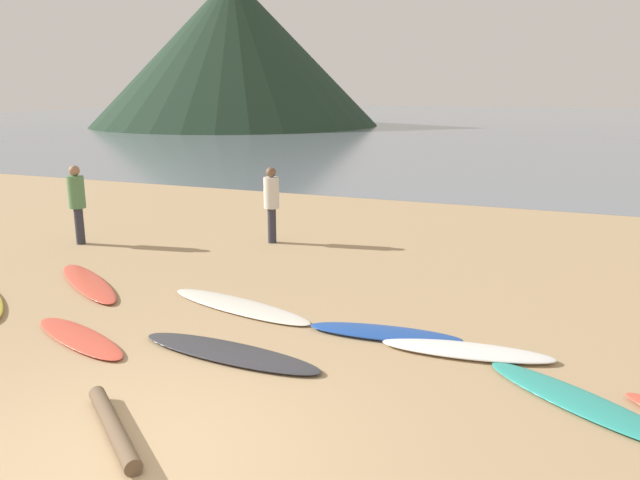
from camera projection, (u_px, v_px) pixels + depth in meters
ground_plane at (404, 234)px, 14.42m from camera, size 120.00×120.00×0.20m
ocean_water at (536, 121)px, 62.82m from camera, size 140.00×100.00×0.01m
headland_hill at (234, 51)px, 54.76m from camera, size 25.72×25.72×12.91m
surfboard_2 at (88, 283)px, 10.38m from camera, size 2.47×1.87×0.08m
surfboard_3 at (79, 337)px, 8.10m from camera, size 2.09×1.19×0.07m
surfboard_4 at (239, 306)px, 9.29m from camera, size 2.72×1.19×0.06m
surfboard_5 at (229, 352)px, 7.62m from camera, size 2.59×0.79×0.08m
surfboard_6 at (384, 333)px, 8.22m from camera, size 2.11×0.71×0.10m
surfboard_7 at (467, 351)px, 7.66m from camera, size 2.17×0.73×0.10m
surfboard_8 at (580, 402)px, 6.44m from camera, size 2.21×1.72×0.07m
person_0 at (271, 199)px, 13.02m from camera, size 0.33×0.33×1.63m
person_1 at (77, 198)px, 12.90m from camera, size 0.34×0.34×1.68m
driftwood_log at (113, 427)px, 5.87m from camera, size 1.33×1.08×0.16m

